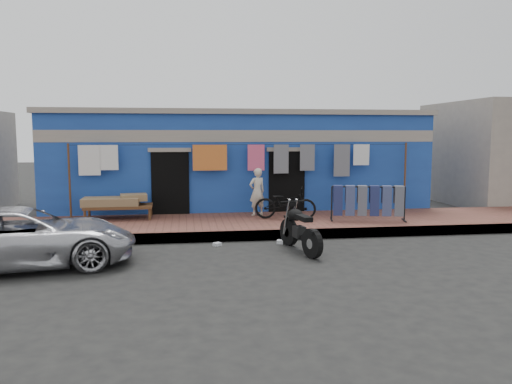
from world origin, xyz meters
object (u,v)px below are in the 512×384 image
at_px(bicycle, 285,200).
at_px(jeans_rack, 368,203).
at_px(car, 23,236).
at_px(motorcycle, 300,228).
at_px(charpoy, 119,207).
at_px(seated_person, 257,192).

distance_m(bicycle, jeans_rack, 2.26).
height_order(car, motorcycle, car).
bearing_deg(jeans_rack, bicycle, 164.78).
bearing_deg(jeans_rack, motorcycle, -137.03).
bearing_deg(charpoy, seated_person, 1.00).
distance_m(bicycle, motorcycle, 2.87).
xyz_separation_m(seated_person, motorcycle, (0.44, -3.60, -0.40)).
height_order(motorcycle, charpoy, motorcycle).
xyz_separation_m(car, bicycle, (5.90, 3.40, 0.18)).
bearing_deg(charpoy, jeans_rack, -10.60).
relative_size(car, charpoy, 2.23).
relative_size(seated_person, motorcycle, 0.79).
relative_size(seated_person, bicycle, 0.82).
bearing_deg(motorcycle, charpoy, 131.23).
distance_m(car, motorcycle, 5.68).
bearing_deg(car, motorcycle, -95.63).
height_order(car, charpoy, car).
bearing_deg(jeans_rack, car, -160.83).
distance_m(seated_person, jeans_rack, 3.17).
distance_m(motorcycle, charpoy, 5.60).
height_order(seated_person, motorcycle, seated_person).
distance_m(motorcycle, jeans_rack, 3.32).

